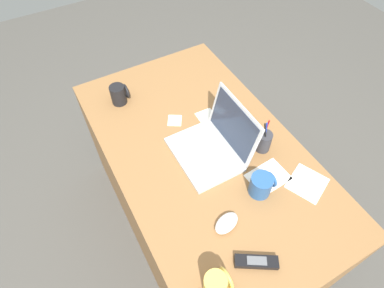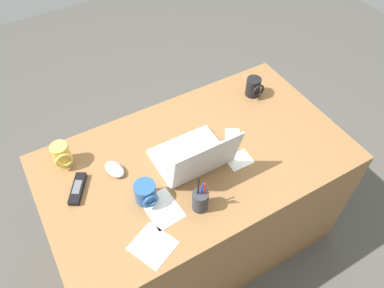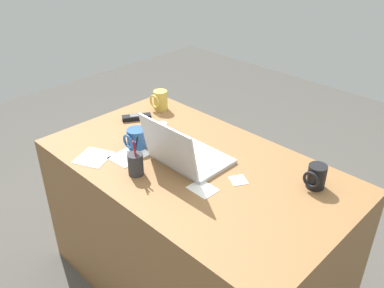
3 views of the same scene
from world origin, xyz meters
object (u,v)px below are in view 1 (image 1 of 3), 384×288
coffee_mug_tall (119,94)px  computer_mouse (227,223)px  laptop (213,145)px  cordless_phone (256,262)px  pen_holder (264,141)px  coffee_mug_white (216,285)px  coffee_mug_spare (261,185)px

coffee_mug_tall → computer_mouse: bearing=7.6°
laptop → coffee_mug_tall: bearing=-153.6°
cordless_phone → pen_holder: pen_holder is taller
cordless_phone → laptop: bearing=166.2°
computer_mouse → coffee_mug_white: bearing=-58.0°
coffee_mug_white → laptop: bearing=149.6°
pen_holder → coffee_mug_spare: bearing=-39.0°
coffee_mug_spare → cordless_phone: coffee_mug_spare is taller
laptop → coffee_mug_spare: (0.27, 0.06, -0.00)m
coffee_mug_white → cordless_phone: 0.18m
coffee_mug_spare → cordless_phone: size_ratio=0.66×
coffee_mug_white → coffee_mug_spare: size_ratio=1.08×
coffee_mug_white → pen_holder: 0.64m
cordless_phone → coffee_mug_white: bearing=-88.7°
cordless_phone → pen_holder: bearing=141.1°
pen_holder → coffee_mug_tall: bearing=-142.7°
laptop → cordless_phone: laptop is taller
computer_mouse → coffee_mug_white: (0.18, -0.16, 0.04)m
computer_mouse → pen_holder: (-0.23, 0.34, 0.03)m
coffee_mug_tall → coffee_mug_spare: coffee_mug_tall is taller
laptop → coffee_mug_tall: size_ratio=3.18×
laptop → coffee_mug_spare: bearing=13.4°
laptop → coffee_mug_spare: laptop is taller
computer_mouse → coffee_mug_white: 0.24m
coffee_mug_white → coffee_mug_spare: 0.43m
computer_mouse → pen_holder: size_ratio=0.61×
coffee_mug_tall → pen_holder: pen_holder is taller
computer_mouse → coffee_mug_spare: size_ratio=1.06×
coffee_mug_spare → laptop: bearing=-166.6°
laptop → pen_holder: laptop is taller
laptop → coffee_mug_white: size_ratio=2.93×
laptop → computer_mouse: bearing=-22.8°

